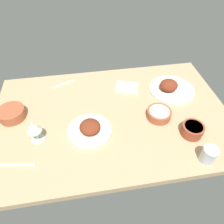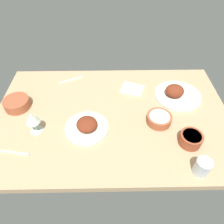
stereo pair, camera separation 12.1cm
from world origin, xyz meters
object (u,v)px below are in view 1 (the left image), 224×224
Objects in this scene: bowl_potatoes at (192,130)px; fork_loose at (64,84)px; wine_glass at (33,128)px; folded_napkin at (127,87)px; water_tumbler at (209,155)px; bowl_cream at (159,114)px; spoon_loose at (17,165)px; bowl_sauce at (12,113)px; plate_near_viewer at (170,88)px; plate_center_main at (90,129)px.

bowl_potatoes is 87.95cm from fork_loose.
folded_napkin is at bearing 31.51° from wine_glass.
fork_loose is (-69.15, 71.25, -3.97)cm from water_tumbler.
bowl_cream is at bearing -66.46° from folded_napkin.
spoon_loose is at bearing -177.02° from bowl_potatoes.
bowl_sauce is 73.41cm from folded_napkin.
bowl_sauce is at bearing -68.05° from spoon_loose.
plate_near_viewer is 99.68cm from bowl_sauce.
folded_napkin is 0.82× the size of spoon_loose.
plate_near_viewer is 1.92× the size of bowl_sauce.
plate_near_viewer is 2.09× the size of folded_napkin.
water_tumbler reaches higher than bowl_sauce.
wine_glass is at bearing -111.63° from spoon_loose.
bowl_potatoes is (13.66, -14.80, 0.74)cm from bowl_cream.
bowl_cream is (40.67, 4.79, 0.11)cm from plate_center_main.
folded_napkin is (-12.59, 28.90, -2.08)cm from bowl_cream.
plate_center_main reaches higher than folded_napkin.
bowl_sauce is 108.21cm from water_tumbler.
plate_near_viewer is 2.53× the size of bowl_potatoes.
bowl_cream reaches higher than fork_loose.
bowl_sauce is at bearing 157.05° from plate_center_main.
plate_near_viewer reaches higher than spoon_loose.
wine_glass is 1.60× the size of water_tumbler.
wine_glass reaches higher than bowl_potatoes.
bowl_cream is at bearing -124.98° from plate_near_viewer.
water_tumbler is at bearing 109.81° from fork_loose.
wine_glass reaches higher than plate_center_main.
plate_center_main is at bearing 83.59° from fork_loose.
plate_near_viewer is at bearing 140.91° from fork_loose.
bowl_sauce is at bearing 163.79° from bowl_potatoes.
wine_glass is at bearing -148.49° from folded_napkin.
folded_napkin is at bearing 141.14° from fork_loose.
spoon_loose is (-64.49, -48.43, -0.20)cm from folded_napkin.
fork_loose is at bearing 141.50° from bowl_potatoes.
water_tumbler is at bearing -65.90° from bowl_cream.
plate_center_main is at bearing -154.76° from plate_near_viewer.
plate_near_viewer is at bearing 17.81° from wine_glass.
bowl_cream is 34.36cm from water_tumbler.
bowl_sauce is 34.14cm from spoon_loose.
bowl_potatoes is at bearing -92.14° from plate_near_viewer.
water_tumbler is (14.01, -31.33, 1.69)cm from bowl_cream.
plate_near_viewer is 72.57cm from fork_loose.
wine_glass reaches higher than bowl_cream.
spoon_loose is at bearing 45.40° from fork_loose.
bowl_potatoes is 0.82× the size of folded_napkin.
bowl_sauce is 25.73cm from wine_glass.
plate_center_main is 1.57× the size of bowl_sauce.
bowl_cream is at bearing 119.76° from fork_loose.
bowl_sauce is (-43.69, 18.50, 0.57)cm from plate_center_main.
bowl_potatoes is at bearing -47.29° from bowl_cream.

